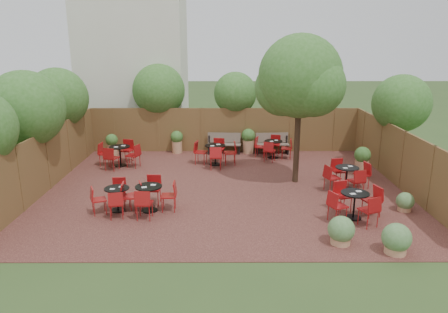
{
  "coord_description": "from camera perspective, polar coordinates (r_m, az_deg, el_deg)",
  "views": [
    {
      "loc": [
        -0.08,
        -13.55,
        4.88
      ],
      "look_at": [
        -0.03,
        0.5,
        1.0
      ],
      "focal_mm": 33.56,
      "sensor_mm": 36.0,
      "label": 1
    }
  ],
  "objects": [
    {
      "name": "courtyard_tree",
      "position": [
        14.49,
        10.27,
        10.11
      ],
      "size": [
        2.91,
        2.84,
        5.14
      ],
      "rotation": [
        0.0,
        0.0,
        -0.38
      ],
      "color": "black",
      "rests_on": "courtyard_paving"
    },
    {
      "name": "bistro_tables",
      "position": [
        14.75,
        -0.08,
        -1.95
      ],
      "size": [
        9.99,
        7.97,
        0.94
      ],
      "color": "black",
      "rests_on": "courtyard_paving"
    },
    {
      "name": "fence_right",
      "position": [
        15.35,
        23.15,
        -0.48
      ],
      "size": [
        0.08,
        10.0,
        2.0
      ],
      "primitive_type": "cube",
      "color": "brown",
      "rests_on": "ground"
    },
    {
      "name": "planters",
      "position": [
        17.73,
        1.13,
        1.43
      ],
      "size": [
        10.6,
        3.89,
        1.1
      ],
      "color": "tan",
      "rests_on": "courtyard_paving"
    },
    {
      "name": "park_bench_left",
      "position": [
        18.7,
        0.02,
        1.86
      ],
      "size": [
        1.5,
        0.57,
        0.91
      ],
      "rotation": [
        0.0,
        0.0,
        -0.07
      ],
      "color": "brown",
      "rests_on": "courtyard_paving"
    },
    {
      "name": "overhang_foliage",
      "position": [
        16.57,
        -8.13,
        7.67
      ],
      "size": [
        15.46,
        10.46,
        2.51
      ],
      "color": "#316320",
      "rests_on": "ground"
    },
    {
      "name": "park_bench_right",
      "position": [
        18.83,
        6.57,
        1.84
      ],
      "size": [
        1.5,
        0.58,
        0.91
      ],
      "rotation": [
        0.0,
        0.0,
        0.07
      ],
      "color": "brown",
      "rests_on": "courtyard_paving"
    },
    {
      "name": "neighbour_building",
      "position": [
        22.02,
        -12.08,
        12.82
      ],
      "size": [
        5.0,
        4.0,
        8.0
      ],
      "primitive_type": "cube",
      "color": "beige",
      "rests_on": "ground"
    },
    {
      "name": "ground",
      "position": [
        14.4,
        0.13,
        -4.37
      ],
      "size": [
        80.0,
        80.0,
        0.0
      ],
      "primitive_type": "plane",
      "color": "#354F23",
      "rests_on": "ground"
    },
    {
      "name": "low_shrubs",
      "position": [
        11.33,
        20.17,
        -9.12
      ],
      "size": [
        3.06,
        3.18,
        0.74
      ],
      "color": "tan",
      "rests_on": "courtyard_paving"
    },
    {
      "name": "fence_left",
      "position": [
        15.29,
        -22.97,
        -0.52
      ],
      "size": [
        0.08,
        10.0,
        2.0
      ],
      "primitive_type": "cube",
      "color": "brown",
      "rests_on": "ground"
    },
    {
      "name": "courtyard_paving",
      "position": [
        14.4,
        0.13,
        -4.33
      ],
      "size": [
        12.0,
        10.0,
        0.02
      ],
      "primitive_type": "cube",
      "color": "#3D1C19",
      "rests_on": "ground"
    },
    {
      "name": "fence_back",
      "position": [
        18.95,
        0.05,
        3.63
      ],
      "size": [
        12.0,
        0.08,
        2.0
      ],
      "primitive_type": "cube",
      "color": "brown",
      "rests_on": "ground"
    }
  ]
}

